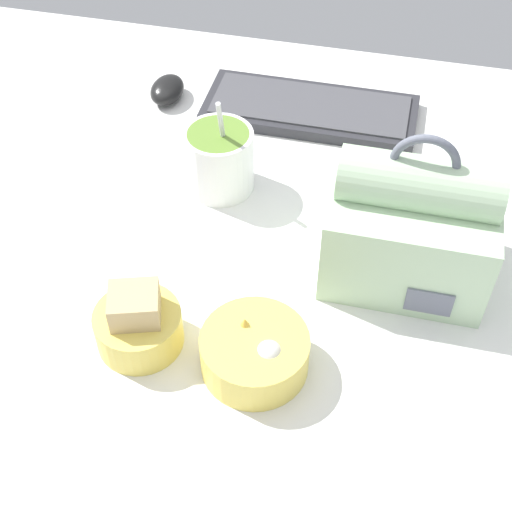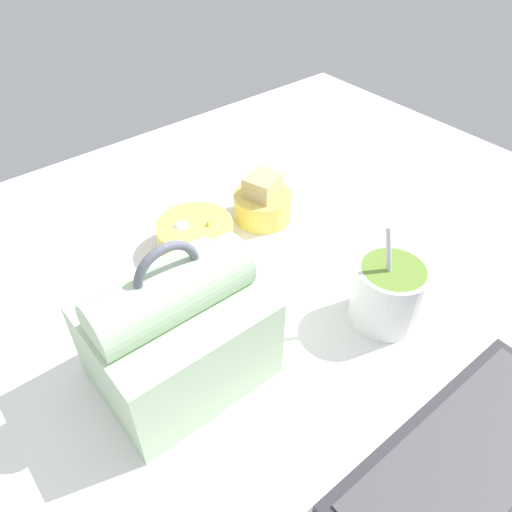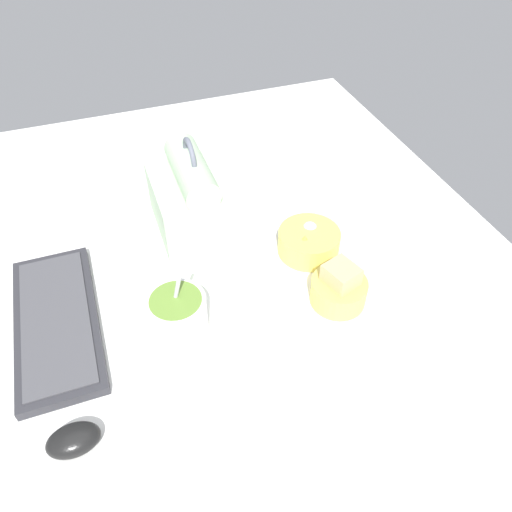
{
  "view_description": "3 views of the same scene",
  "coord_description": "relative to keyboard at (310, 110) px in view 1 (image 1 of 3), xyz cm",
  "views": [
    {
      "loc": [
        10.14,
        -59.87,
        70.0
      ],
      "look_at": [
        -3.41,
        -2.61,
        7.0
      ],
      "focal_mm": 50.0,
      "sensor_mm": 36.0,
      "label": 1
    },
    {
      "loc": [
        31.04,
        39.75,
        55.08
      ],
      "look_at": [
        -3.41,
        -2.61,
        7.0
      ],
      "focal_mm": 35.0,
      "sensor_mm": 36.0,
      "label": 2
    },
    {
      "loc": [
        -66.1,
        19.92,
        71.2
      ],
      "look_at": [
        -3.41,
        -2.61,
        7.0
      ],
      "focal_mm": 35.0,
      "sensor_mm": 36.0,
      "label": 3
    }
  ],
  "objects": [
    {
      "name": "bento_bowl_sandwich",
      "position": [
        -11.26,
        -48.53,
        2.1
      ],
      "size": [
        10.12,
        10.12,
        8.37
      ],
      "color": "#EFD65B",
      "rests_on": "desk_surface"
    },
    {
      "name": "lunch_bag",
      "position": [
        17.46,
        -29.77,
        6.67
      ],
      "size": [
        19.69,
        16.14,
        21.06
      ],
      "color": "#B7D6AD",
      "rests_on": "desk_surface"
    },
    {
      "name": "bento_bowl_snacks",
      "position": [
        2.51,
        -48.8,
        1.63
      ],
      "size": [
        12.26,
        12.26,
        5.94
      ],
      "color": "#EFD65B",
      "rests_on": "desk_surface"
    },
    {
      "name": "desk_surface",
      "position": [
        3.23,
        -34.12,
        -2.02
      ],
      "size": [
        140.0,
        110.0,
        2.0
      ],
      "color": "white",
      "rests_on": "ground"
    },
    {
      "name": "keyboard",
      "position": [
        0.0,
        0.0,
        0.0
      ],
      "size": [
        33.58,
        13.7,
        2.1
      ],
      "color": "#2D2D33",
      "rests_on": "desk_surface"
    },
    {
      "name": "computer_mouse",
      "position": [
        -23.52,
        -0.97,
        0.72
      ],
      "size": [
        5.2,
        7.64,
        3.48
      ],
      "color": "black",
      "rests_on": "desk_surface"
    },
    {
      "name": "soup_cup",
      "position": [
        -9.44,
        -19.77,
        3.83
      ],
      "size": [
        9.69,
        9.69,
        15.43
      ],
      "color": "white",
      "rests_on": "desk_surface"
    }
  ]
}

